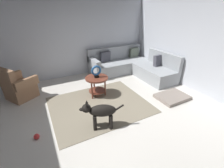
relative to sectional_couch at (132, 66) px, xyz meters
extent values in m
cube|color=silver|center=(-1.99, -2.01, -0.34)|extent=(6.00, 6.00, 0.10)
cube|color=silver|center=(-1.99, 0.93, 1.06)|extent=(6.00, 0.12, 2.70)
cube|color=silver|center=(0.95, -2.01, 1.06)|extent=(0.12, 6.00, 2.70)
cube|color=gray|center=(-1.84, -1.31, -0.29)|extent=(2.30, 1.90, 0.01)
cube|color=#9EA3A8|center=(-0.26, 0.39, -0.08)|extent=(2.20, 0.85, 0.42)
cube|color=#9EA3A8|center=(-0.26, 0.75, 0.36)|extent=(2.20, 0.14, 0.46)
cube|color=#9EA3A8|center=(0.41, -0.73, -0.08)|extent=(0.85, 1.40, 0.42)
cube|color=#9EA3A8|center=(0.77, -0.73, 0.36)|extent=(0.14, 1.40, 0.46)
cube|color=#9EA3A8|center=(-1.28, 0.39, 0.24)|extent=(0.16, 0.85, 0.22)
cube|color=slate|center=(0.49, 0.60, 0.30)|extent=(0.39, 0.18, 0.39)
cube|color=#4C4C56|center=(-0.76, 0.60, 0.30)|extent=(0.39, 0.19, 0.39)
cube|color=#4C4C56|center=(0.62, -0.63, 0.30)|extent=(0.40, 0.21, 0.39)
cube|color=#936B4C|center=(-3.52, -0.03, -0.09)|extent=(0.83, 0.83, 0.40)
cube|color=#936B4C|center=(-3.73, -0.16, 0.35)|extent=(0.44, 0.58, 0.48)
cube|color=#936B4C|center=(-3.71, 0.27, 0.22)|extent=(0.56, 0.41, 0.22)
cube|color=#936B4C|center=(-3.33, -0.32, 0.22)|extent=(0.56, 0.41, 0.22)
cylinder|color=brown|center=(-1.70, -0.86, 0.23)|extent=(0.60, 0.60, 0.04)
cylinder|color=brown|center=(-1.70, -0.86, -0.14)|extent=(0.45, 0.45, 0.02)
cylinder|color=brown|center=(-1.70, -0.64, -0.04)|extent=(0.04, 0.04, 0.50)
cylinder|color=brown|center=(-1.89, -0.97, -0.04)|extent=(0.04, 0.04, 0.50)
cylinder|color=brown|center=(-1.52, -0.97, -0.04)|extent=(0.04, 0.04, 0.50)
cube|color=black|center=(-1.70, -0.86, 0.27)|extent=(0.12, 0.08, 0.05)
torus|color=#265999|center=(-1.70, -0.86, 0.44)|extent=(0.28, 0.06, 0.28)
cube|color=gray|center=(-0.01, -1.93, -0.25)|extent=(0.80, 0.60, 0.09)
cylinder|color=black|center=(-2.27, -2.09, -0.13)|extent=(0.07, 0.07, 0.32)
cylinder|color=black|center=(-2.22, -1.96, -0.13)|extent=(0.07, 0.07, 0.32)
cylinder|color=black|center=(-1.98, -2.21, -0.13)|extent=(0.07, 0.07, 0.32)
cylinder|color=black|center=(-1.93, -2.08, -0.13)|extent=(0.07, 0.07, 0.32)
ellipsoid|color=black|center=(-2.10, -2.09, 0.11)|extent=(0.56, 0.40, 0.24)
sphere|color=black|center=(-2.38, -1.97, 0.18)|extent=(0.17, 0.17, 0.17)
ellipsoid|color=black|center=(-2.45, -1.94, 0.16)|extent=(0.14, 0.11, 0.07)
cone|color=black|center=(-2.38, -2.02, 0.30)|extent=(0.06, 0.06, 0.07)
cone|color=black|center=(-2.35, -1.93, 0.30)|extent=(0.06, 0.06, 0.07)
cylinder|color=black|center=(-1.81, -2.20, 0.15)|extent=(0.20, 0.11, 0.16)
sphere|color=red|center=(-3.30, -1.81, -0.24)|extent=(0.10, 0.10, 0.10)
camera|label=1|loc=(-3.06, -4.30, 1.85)|focal=24.71mm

